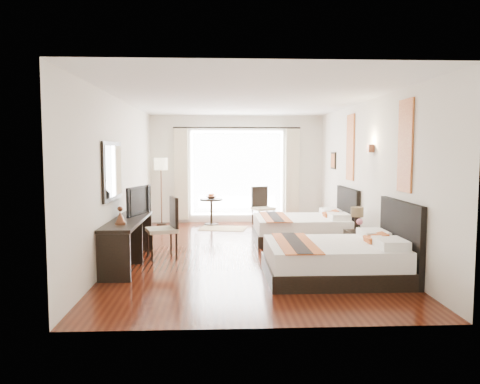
{
  "coord_description": "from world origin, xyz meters",
  "views": [
    {
      "loc": [
        -0.5,
        -8.54,
        1.87
      ],
      "look_at": [
        -0.08,
        0.2,
        1.11
      ],
      "focal_mm": 35.0,
      "sensor_mm": 36.0,
      "label": 1
    }
  ],
  "objects_px": {
    "table_lamp": "(357,213)",
    "desk_chair": "(163,240)",
    "console_desk": "(128,242)",
    "television": "(134,200)",
    "nightstand": "(357,243)",
    "window_chair": "(263,215)",
    "bed_far": "(305,227)",
    "vase": "(360,226)",
    "bed_near": "(339,258)",
    "floor_lamp": "(161,168)",
    "side_table": "(211,212)",
    "fruit_bowl": "(211,197)"
  },
  "relations": [
    {
      "from": "bed_far",
      "to": "vase",
      "type": "height_order",
      "value": "bed_far"
    },
    {
      "from": "table_lamp",
      "to": "fruit_bowl",
      "type": "distance_m",
      "value": 4.44
    },
    {
      "from": "television",
      "to": "desk_chair",
      "type": "height_order",
      "value": "television"
    },
    {
      "from": "nightstand",
      "to": "vase",
      "type": "height_order",
      "value": "vase"
    },
    {
      "from": "bed_near",
      "to": "vase",
      "type": "height_order",
      "value": "bed_near"
    },
    {
      "from": "desk_chair",
      "to": "fruit_bowl",
      "type": "height_order",
      "value": "desk_chair"
    },
    {
      "from": "bed_near",
      "to": "bed_far",
      "type": "xyz_separation_m",
      "value": [
        0.03,
        2.83,
        -0.01
      ]
    },
    {
      "from": "nightstand",
      "to": "side_table",
      "type": "distance_m",
      "value": 4.52
    },
    {
      "from": "vase",
      "to": "console_desk",
      "type": "relative_size",
      "value": 0.06
    },
    {
      "from": "bed_far",
      "to": "vase",
      "type": "bearing_deg",
      "value": -67.17
    },
    {
      "from": "console_desk",
      "to": "television",
      "type": "relative_size",
      "value": 2.5
    },
    {
      "from": "television",
      "to": "window_chair",
      "type": "relative_size",
      "value": 0.88
    },
    {
      "from": "vase",
      "to": "television",
      "type": "height_order",
      "value": "television"
    },
    {
      "from": "bed_near",
      "to": "nightstand",
      "type": "distance_m",
      "value": 1.6
    },
    {
      "from": "bed_near",
      "to": "nightstand",
      "type": "height_order",
      "value": "bed_near"
    },
    {
      "from": "table_lamp",
      "to": "desk_chair",
      "type": "bearing_deg",
      "value": -177.35
    },
    {
      "from": "fruit_bowl",
      "to": "nightstand",
      "type": "bearing_deg",
      "value": -54.07
    },
    {
      "from": "desk_chair",
      "to": "bed_near",
      "type": "bearing_deg",
      "value": 134.27
    },
    {
      "from": "bed_near",
      "to": "fruit_bowl",
      "type": "relative_size",
      "value": 8.44
    },
    {
      "from": "vase",
      "to": "floor_lamp",
      "type": "distance_m",
      "value": 5.62
    },
    {
      "from": "table_lamp",
      "to": "floor_lamp",
      "type": "xyz_separation_m",
      "value": [
        -3.96,
        3.62,
        0.69
      ]
    },
    {
      "from": "bed_far",
      "to": "table_lamp",
      "type": "xyz_separation_m",
      "value": [
        0.71,
        -1.25,
        0.46
      ]
    },
    {
      "from": "bed_far",
      "to": "desk_chair",
      "type": "relative_size",
      "value": 1.84
    },
    {
      "from": "floor_lamp",
      "to": "window_chair",
      "type": "relative_size",
      "value": 1.71
    },
    {
      "from": "bed_far",
      "to": "console_desk",
      "type": "bearing_deg",
      "value": -150.86
    },
    {
      "from": "table_lamp",
      "to": "window_chair",
      "type": "distance_m",
      "value": 3.45
    },
    {
      "from": "bed_far",
      "to": "floor_lamp",
      "type": "xyz_separation_m",
      "value": [
        -3.25,
        2.37,
        1.15
      ]
    },
    {
      "from": "bed_far",
      "to": "fruit_bowl",
      "type": "bearing_deg",
      "value": 131.13
    },
    {
      "from": "bed_near",
      "to": "fruit_bowl",
      "type": "xyz_separation_m",
      "value": [
        -1.96,
        5.11,
        0.4
      ]
    },
    {
      "from": "console_desk",
      "to": "floor_lamp",
      "type": "bearing_deg",
      "value": 89.32
    },
    {
      "from": "console_desk",
      "to": "floor_lamp",
      "type": "xyz_separation_m",
      "value": [
        0.05,
        4.21,
        1.06
      ]
    },
    {
      "from": "side_table",
      "to": "fruit_bowl",
      "type": "height_order",
      "value": "fruit_bowl"
    },
    {
      "from": "television",
      "to": "floor_lamp",
      "type": "distance_m",
      "value": 3.69
    },
    {
      "from": "bed_far",
      "to": "console_desk",
      "type": "xyz_separation_m",
      "value": [
        -3.3,
        -1.84,
        0.09
      ]
    },
    {
      "from": "bed_far",
      "to": "bed_near",
      "type": "bearing_deg",
      "value": -90.55
    },
    {
      "from": "television",
      "to": "side_table",
      "type": "height_order",
      "value": "television"
    },
    {
      "from": "console_desk",
      "to": "television",
      "type": "distance_m",
      "value": 0.84
    },
    {
      "from": "vase",
      "to": "fruit_bowl",
      "type": "bearing_deg",
      "value": 124.56
    },
    {
      "from": "table_lamp",
      "to": "desk_chair",
      "type": "height_order",
      "value": "desk_chair"
    },
    {
      "from": "console_desk",
      "to": "fruit_bowl",
      "type": "bearing_deg",
      "value": 72.26
    },
    {
      "from": "window_chair",
      "to": "television",
      "type": "bearing_deg",
      "value": -59.2
    },
    {
      "from": "vase",
      "to": "console_desk",
      "type": "bearing_deg",
      "value": -176.0
    },
    {
      "from": "bed_near",
      "to": "window_chair",
      "type": "relative_size",
      "value": 2.04
    },
    {
      "from": "nightstand",
      "to": "table_lamp",
      "type": "relative_size",
      "value": 1.3
    },
    {
      "from": "bed_near",
      "to": "floor_lamp",
      "type": "distance_m",
      "value": 6.23
    },
    {
      "from": "console_desk",
      "to": "side_table",
      "type": "distance_m",
      "value": 4.31
    },
    {
      "from": "desk_chair",
      "to": "floor_lamp",
      "type": "relative_size",
      "value": 0.63
    },
    {
      "from": "vase",
      "to": "window_chair",
      "type": "distance_m",
      "value": 3.7
    },
    {
      "from": "console_desk",
      "to": "television",
      "type": "height_order",
      "value": "television"
    },
    {
      "from": "bed_near",
      "to": "window_chair",
      "type": "height_order",
      "value": "bed_near"
    }
  ]
}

